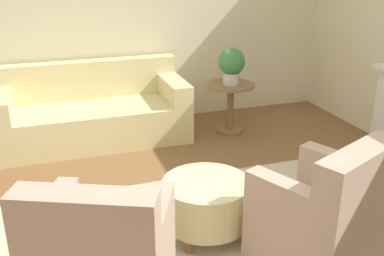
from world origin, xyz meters
name	(u,v)px	position (x,y,z in m)	size (l,w,h in m)	color
ground_plane	(196,242)	(0.00, 0.00, 0.00)	(16.00, 16.00, 0.00)	brown
wall_back	(120,16)	(0.00, 2.96, 1.40)	(9.80, 0.12, 2.80)	beige
rug	(196,242)	(0.00, 0.00, 0.01)	(3.32, 2.14, 0.01)	beige
couch	(92,114)	(-0.50, 2.42, 0.32)	(2.24, 0.96, 0.90)	beige
armchair_right	(324,217)	(0.78, -0.51, 0.38)	(1.02, 0.98, 0.96)	tan
ottoman_table	(206,201)	(0.11, 0.09, 0.30)	(0.70, 0.70, 0.46)	beige
side_table	(230,99)	(1.18, 2.11, 0.44)	(0.59, 0.59, 0.63)	olive
potted_plant_on_side_table	(232,64)	(1.18, 2.11, 0.88)	(0.33, 0.33, 0.44)	beige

